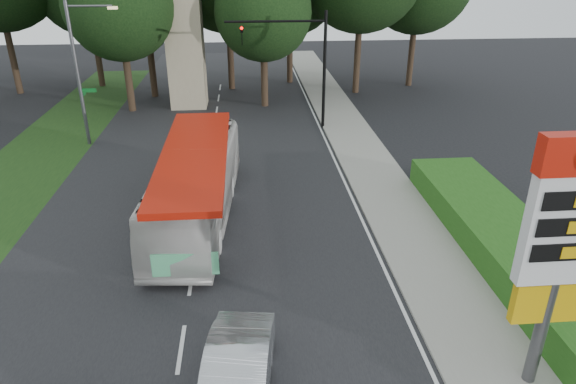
{
  "coord_description": "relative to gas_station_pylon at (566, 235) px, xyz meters",
  "views": [
    {
      "loc": [
        2.08,
        -7.54,
        10.22
      ],
      "look_at": [
        3.53,
        9.62,
        2.2
      ],
      "focal_mm": 32.0,
      "sensor_mm": 36.0,
      "label": 1
    }
  ],
  "objects": [
    {
      "name": "road_surface",
      "position": [
        -9.2,
        10.01,
        -4.44
      ],
      "size": [
        14.0,
        80.0,
        0.02
      ],
      "primitive_type": "cube",
      "color": "black",
      "rests_on": "ground"
    },
    {
      "name": "sidewalk_right",
      "position": [
        -0.7,
        10.01,
        -4.39
      ],
      "size": [
        3.0,
        80.0,
        0.12
      ],
      "primitive_type": "cube",
      "color": "gray",
      "rests_on": "ground"
    },
    {
      "name": "grass_verge_left",
      "position": [
        -18.7,
        16.01,
        -4.44
      ],
      "size": [
        5.0,
        50.0,
        0.02
      ],
      "primitive_type": "cube",
      "color": "#193814",
      "rests_on": "ground"
    },
    {
      "name": "hedge",
      "position": [
        2.3,
        6.01,
        -3.85
      ],
      "size": [
        3.0,
        14.0,
        1.2
      ],
      "primitive_type": "cube",
      "color": "#205115",
      "rests_on": "ground"
    },
    {
      "name": "gas_station_pylon",
      "position": [
        0.0,
        0.0,
        0.0
      ],
      "size": [
        2.1,
        0.45,
        6.85
      ],
      "color": "#59595E",
      "rests_on": "ground"
    },
    {
      "name": "traffic_signal_mast",
      "position": [
        -3.52,
        22.0,
        0.22
      ],
      "size": [
        6.1,
        0.35,
        7.2
      ],
      "color": "black",
      "rests_on": "ground"
    },
    {
      "name": "streetlight_signs",
      "position": [
        -16.19,
        20.01,
        -0.01
      ],
      "size": [
        2.75,
        0.98,
        8.0
      ],
      "color": "#59595E",
      "rests_on": "ground"
    },
    {
      "name": "monument",
      "position": [
        -11.2,
        28.01,
        0.66
      ],
      "size": [
        3.0,
        3.0,
        10.05
      ],
      "color": "tan",
      "rests_on": "ground"
    },
    {
      "name": "transit_bus",
      "position": [
        -9.25,
        10.06,
        -2.94
      ],
      "size": [
        3.4,
        11.03,
        3.03
      ],
      "primitive_type": "imported",
      "rotation": [
        0.0,
        0.0,
        -0.08
      ],
      "color": "silver",
      "rests_on": "ground"
    },
    {
      "name": "sedan_silver",
      "position": [
        -7.59,
        -0.03,
        -3.7
      ],
      "size": [
        2.17,
        4.72,
        1.5
      ],
      "primitive_type": "imported",
      "rotation": [
        0.0,
        0.0,
        -0.13
      ],
      "color": "#A8ABB0",
      "rests_on": "ground"
    }
  ]
}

